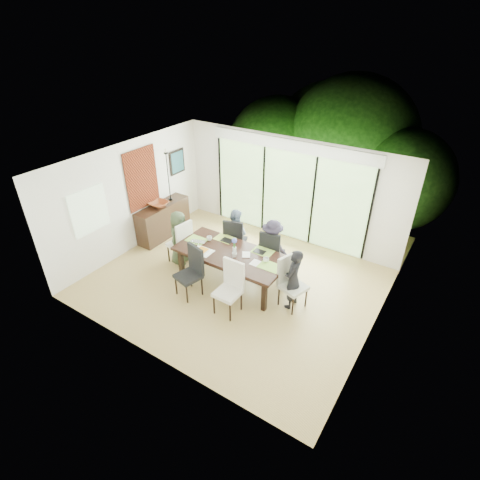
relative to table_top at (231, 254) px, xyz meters
The scene contains 62 objects.
floor 0.75m from the table_top, 18.88° to the right, with size 6.00×5.00×0.01m, color olive.
ceiling 1.97m from the table_top, 18.88° to the right, with size 6.00×5.00×0.01m, color white.
wall_back 2.56m from the table_top, 88.13° to the left, with size 6.00×0.02×2.70m, color white.
wall_front 2.61m from the table_top, 88.17° to the right, with size 6.00×0.02×2.70m, color beige.
wall_left 2.99m from the table_top, behind, with size 0.02×5.00×2.70m, color beige.
wall_right 3.15m from the table_top, ahead, with size 0.02×5.00×2.70m, color silver.
glass_doors 2.49m from the table_top, 88.10° to the left, with size 4.20×0.02×2.30m, color #598C3F.
blinds_header 3.00m from the table_top, 88.09° to the left, with size 4.40×0.06×0.28m, color white.
mullion_a 3.19m from the table_top, 129.70° to the left, with size 0.05×0.04×2.30m, color black.
mullion_b 2.55m from the table_top, 104.28° to the left, with size 0.05×0.04×2.30m, color black.
mullion_c 2.60m from the table_top, 72.20° to the left, with size 0.05×0.04×2.30m, color black.
mullion_d 3.30m from the table_top, 48.12° to the left, with size 0.05×0.04×2.30m, color black.
side_window 3.23m from the table_top, 156.98° to the right, with size 0.02×0.90×1.00m, color #8CAD7F.
deck 3.46m from the table_top, 88.63° to the left, with size 6.00×1.80×0.10m, color brown.
rail_top 4.18m from the table_top, 88.89° to the left, with size 6.00×0.08×0.06m, color #523823.
foliage_left 5.50m from the table_top, 108.38° to the left, with size 3.20×3.20×3.20m, color #14380F.
foliage_mid 5.89m from the table_top, 85.24° to the left, with size 4.00×4.00×4.00m, color #14380F.
foliage_right 5.50m from the table_top, 65.36° to the left, with size 2.80×2.80×2.80m, color #14380F.
foliage_far 6.55m from the table_top, 94.59° to the left, with size 3.60×3.60×3.60m, color #14380F.
table_top is the anchor object (origin of this frame).
table_apron 0.09m from the table_top, ahead, with size 2.26×0.93×0.10m, color black.
table_leg_fl 1.22m from the table_top, 158.29° to the right, with size 0.09×0.09×0.71m, color black.
table_leg_fr 1.22m from the table_top, 21.71° to the right, with size 0.09×0.09×0.71m, color black.
table_leg_bl 1.22m from the table_top, 158.29° to the left, with size 0.09×0.09×0.71m, color black.
table_leg_br 1.22m from the table_top, 21.71° to the left, with size 0.09×0.09×0.71m, color black.
chair_left_end 1.51m from the table_top, behind, with size 0.47×0.47×1.13m, color white, non-canonical shape.
chair_right_end 1.51m from the table_top, ahead, with size 0.47×0.47×1.13m, color beige, non-canonical shape.
chair_far_left 0.98m from the table_top, 117.90° to the left, with size 0.47×0.47×1.13m, color black, non-canonical shape.
chair_far_right 1.03m from the table_top, 57.09° to the left, with size 0.47×0.47×1.13m, color black, non-canonical shape.
chair_near_left 1.02m from the table_top, 119.89° to the right, with size 0.47×0.47×1.13m, color black, non-canonical shape.
chair_near_right 1.02m from the table_top, 60.11° to the right, with size 0.47×0.47×1.13m, color white, non-canonical shape.
person_left_end 1.48m from the table_top, behind, with size 0.62×0.39×1.33m, color #39472F.
person_right_end 1.48m from the table_top, ahead, with size 0.62×0.39×1.33m, color black.
person_far_left 0.95m from the table_top, 118.47° to the left, with size 0.62×0.39×1.33m, color slate.
person_far_right 1.00m from the table_top, 56.47° to the left, with size 0.62×0.39×1.33m, color #251F2F.
placemat_left 0.95m from the table_top, behind, with size 0.45×0.33×0.01m, color #82B03F.
placemat_right 0.95m from the table_top, ahead, with size 0.45×0.33×0.01m, color #8AC044.
placemat_far_l 0.60m from the table_top, 138.37° to the left, with size 0.45×0.33×0.01m, color #AAC044.
placemat_far_r 0.68m from the table_top, 36.03° to the left, with size 0.45×0.33×0.01m, color #8AB641.
placemat_paper 0.63m from the table_top, 151.39° to the right, with size 0.45×0.33×0.01m, color white.
tablet_far_l 0.50m from the table_top, 135.00° to the left, with size 0.27×0.19×0.01m, color black.
tablet_far_r 0.61m from the table_top, 34.99° to the left, with size 0.25×0.17×0.01m, color black.
papers 0.70m from the table_top, ahead, with size 0.31×0.23×0.00m, color white.
platter_base 0.63m from the table_top, 151.39° to the right, with size 0.27×0.27×0.02m, color white.
platter_snacks 0.63m from the table_top, 151.39° to the right, with size 0.21×0.21×0.01m, color orange.
vase 0.12m from the table_top, 45.00° to the left, with size 0.08×0.08×0.12m, color silver.
hyacinth_stems 0.23m from the table_top, 45.00° to the left, with size 0.04×0.04×0.16m, color #337226.
hyacinth_blooms 0.33m from the table_top, 45.00° to the left, with size 0.11×0.11×0.11m, color #535FD0.
laptop 0.86m from the table_top, behind, with size 0.34×0.22×0.03m, color silver.
cup_a 0.72m from the table_top, 167.91° to the left, with size 0.13×0.13×0.10m, color white.
cup_b 0.20m from the table_top, 33.69° to the right, with size 0.10×0.10×0.09m, color white.
cup_c 0.81m from the table_top, ahead, with size 0.13×0.13×0.10m, color white.
book 0.26m from the table_top, 11.31° to the left, with size 0.17×0.23×0.02m, color white.
sideboard 2.79m from the table_top, 164.97° to the left, with size 0.45×1.62×0.91m, color black.
bowl 2.76m from the table_top, 166.99° to the left, with size 0.48×0.48×0.12m, color brown.
candlestick_base 2.89m from the table_top, 158.24° to the left, with size 0.10×0.10×0.04m, color black.
candlestick_shaft 3.00m from the table_top, 158.24° to the left, with size 0.02×0.02×1.26m, color black.
candlestick_pan 3.23m from the table_top, 158.24° to the left, with size 0.10×0.10×0.03m, color black.
candle 3.26m from the table_top, 158.24° to the left, with size 0.04×0.04×0.10m, color silver.
tapestry 3.07m from the table_top, behind, with size 0.02×1.00×1.50m, color maroon.
art_frame 3.49m from the table_top, 149.94° to the left, with size 0.03×0.55×0.65m, color black.
art_canvas 3.47m from the table_top, 149.76° to the left, with size 0.01×0.45×0.55m, color #1A4955.
Camera 1 is at (3.75, -5.51, 5.17)m, focal length 28.00 mm.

